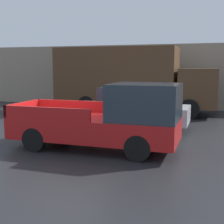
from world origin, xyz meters
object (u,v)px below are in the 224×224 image
(pickup_truck, at_px, (109,119))
(delivery_truck, at_px, (128,78))
(car, at_px, (131,108))
(newspaper_box, at_px, (78,97))

(pickup_truck, relative_size, delivery_truck, 0.60)
(delivery_truck, bearing_deg, car, -73.48)
(pickup_truck, distance_m, car, 3.42)
(car, height_order, delivery_truck, delivery_truck)
(newspaper_box, bearing_deg, delivery_truck, -28.45)
(pickup_truck, bearing_deg, car, 93.57)
(car, xyz_separation_m, newspaper_box, (-5.35, 6.53, -0.30))
(pickup_truck, distance_m, delivery_truck, 7.93)
(pickup_truck, bearing_deg, delivery_truck, 100.94)
(delivery_truck, xyz_separation_m, newspaper_box, (-4.07, 2.21, -1.34))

